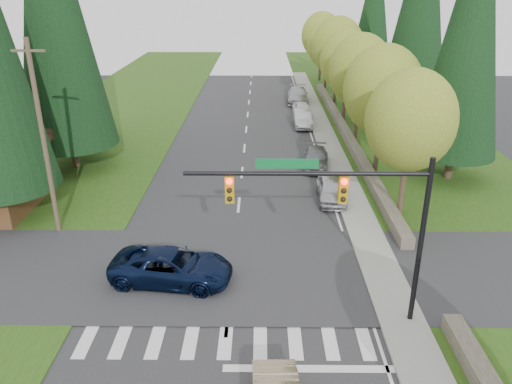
{
  "coord_description": "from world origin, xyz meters",
  "views": [
    {
      "loc": [
        1.27,
        -11.7,
        12.36
      ],
      "look_at": [
        1.07,
        10.88,
        2.8
      ],
      "focal_mm": 35.0,
      "sensor_mm": 36.0,
      "label": 1
    }
  ],
  "objects_px": {
    "parked_car_b": "(316,159)",
    "parked_car_a": "(331,189)",
    "parked_car_c": "(302,119)",
    "parked_car_e": "(298,95)",
    "suv_navy": "(172,267)",
    "parked_car_d": "(302,109)"
  },
  "relations": [
    {
      "from": "suv_navy",
      "to": "parked_car_d",
      "type": "bearing_deg",
      "value": -8.08
    },
    {
      "from": "parked_car_a",
      "to": "parked_car_e",
      "type": "xyz_separation_m",
      "value": [
        -0.2,
        26.72,
        0.09
      ]
    },
    {
      "from": "parked_car_b",
      "to": "parked_car_c",
      "type": "height_order",
      "value": "parked_car_c"
    },
    {
      "from": "suv_navy",
      "to": "parked_car_a",
      "type": "height_order",
      "value": "suv_navy"
    },
    {
      "from": "parked_car_b",
      "to": "parked_car_d",
      "type": "bearing_deg",
      "value": 95.73
    },
    {
      "from": "parked_car_a",
      "to": "parked_car_b",
      "type": "xyz_separation_m",
      "value": [
        -0.35,
        5.88,
        -0.06
      ]
    },
    {
      "from": "suv_navy",
      "to": "parked_car_e",
      "type": "height_order",
      "value": "parked_car_e"
    },
    {
      "from": "parked_car_d",
      "to": "parked_car_e",
      "type": "height_order",
      "value": "parked_car_e"
    },
    {
      "from": "suv_navy",
      "to": "parked_car_c",
      "type": "distance_m",
      "value": 26.96
    },
    {
      "from": "parked_car_c",
      "to": "parked_car_b",
      "type": "bearing_deg",
      "value": -89.98
    },
    {
      "from": "parked_car_b",
      "to": "parked_car_d",
      "type": "height_order",
      "value": "parked_car_d"
    },
    {
      "from": "suv_navy",
      "to": "parked_car_d",
      "type": "distance_m",
      "value": 30.72
    },
    {
      "from": "suv_navy",
      "to": "parked_car_a",
      "type": "xyz_separation_m",
      "value": [
        8.21,
        9.05,
        -0.05
      ]
    },
    {
      "from": "parked_car_a",
      "to": "parked_car_c",
      "type": "relative_size",
      "value": 0.94
    },
    {
      "from": "parked_car_b",
      "to": "parked_car_a",
      "type": "bearing_deg",
      "value": -80.28
    },
    {
      "from": "parked_car_b",
      "to": "suv_navy",
      "type": "bearing_deg",
      "value": -111.45
    },
    {
      "from": "parked_car_c",
      "to": "parked_car_d",
      "type": "relative_size",
      "value": 1.09
    },
    {
      "from": "parked_car_b",
      "to": "parked_car_e",
      "type": "height_order",
      "value": "parked_car_e"
    },
    {
      "from": "parked_car_c",
      "to": "parked_car_e",
      "type": "distance_m",
      "value": 9.96
    },
    {
      "from": "parked_car_b",
      "to": "parked_car_c",
      "type": "distance_m",
      "value": 10.89
    },
    {
      "from": "parked_car_a",
      "to": "parked_car_c",
      "type": "bearing_deg",
      "value": 93.38
    },
    {
      "from": "parked_car_a",
      "to": "parked_car_d",
      "type": "bearing_deg",
      "value": 92.34
    }
  ]
}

